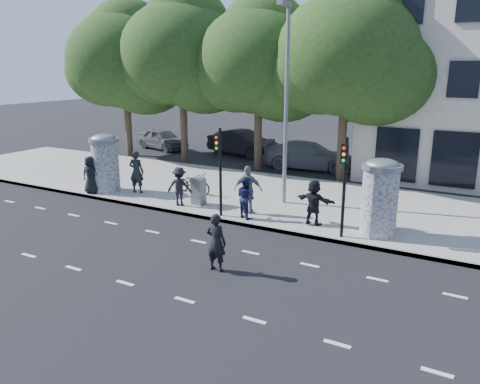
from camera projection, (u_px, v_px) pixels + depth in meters
The scene contains 27 objects.
ground at pixel (174, 256), 14.68m from camera, with size 120.00×120.00×0.00m, color black.
sidewalk at pixel (275, 197), 20.99m from camera, with size 40.00×8.00×0.15m, color gray.
curb at pixel (230, 222), 17.66m from camera, with size 40.00×0.10×0.16m, color slate.
lane_dash_near at pixel (125, 283), 12.82m from camera, with size 32.00×0.12×0.01m, color silver.
lane_dash_far at pixel (199, 242), 15.86m from camera, with size 32.00×0.12×0.01m, color silver.
ad_column_left at pixel (105, 161), 21.46m from camera, with size 1.36×1.36×2.65m.
ad_column_right at pixel (380, 195), 15.81m from camera, with size 1.36×1.36×2.65m.
traffic_pole_near at pixel (220, 163), 17.59m from camera, with size 0.22×0.31×3.40m.
traffic_pole_far at pixel (344, 177), 15.33m from camera, with size 0.22×0.31×3.40m.
street_lamp at pixel (286, 91), 18.66m from camera, with size 0.25×0.93×8.00m.
tree_far_left at pixel (124, 59), 29.73m from camera, with size 7.20×7.20×9.26m.
tree_mid_left at pixel (182, 53), 27.54m from camera, with size 7.20×7.20×9.57m.
tree_near_left at pixel (259, 61), 25.47m from camera, with size 6.80×6.80×8.97m.
tree_center at pixel (347, 55), 22.72m from camera, with size 7.00×7.00×9.30m.
ped_a at pixel (91, 175), 21.20m from camera, with size 0.84×0.54×1.71m, color black.
ped_b at pixel (137, 172), 21.26m from camera, with size 0.71×0.46×1.94m, color black.
ped_c at pixel (246, 197), 17.73m from camera, with size 0.78×0.61×1.60m, color #191D3F.
ped_d at pixel (179, 186), 19.33m from camera, with size 1.04×0.60×1.61m, color black.
ped_e at pixel (248, 190), 18.25m from camera, with size 1.12×0.63×1.90m, color gray.
ped_f at pixel (314, 202), 16.98m from camera, with size 1.55×0.56×1.67m, color black.
man_road at pixel (216, 242), 13.44m from camera, with size 0.63×0.41×1.73m, color black.
bicycle at pixel (194, 183), 21.25m from camera, with size 1.83×0.64×0.96m, color black.
cabinet_left at pixel (198, 191), 19.52m from camera, with size 0.54×0.39×1.13m, color slate.
cabinet_right at pixel (374, 213), 16.68m from camera, with size 0.54×0.39×1.12m, color gray.
car_left at pixel (162, 139), 33.47m from camera, with size 4.33×1.74×1.48m, color #4B4E51.
car_mid at pixel (243, 143), 31.13m from camera, with size 5.04×1.76×1.66m, color black.
car_right at pixel (309, 155), 27.05m from camera, with size 5.39×2.19×1.57m, color slate.
Camera 1 is at (8.46, -10.92, 5.75)m, focal length 35.00 mm.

